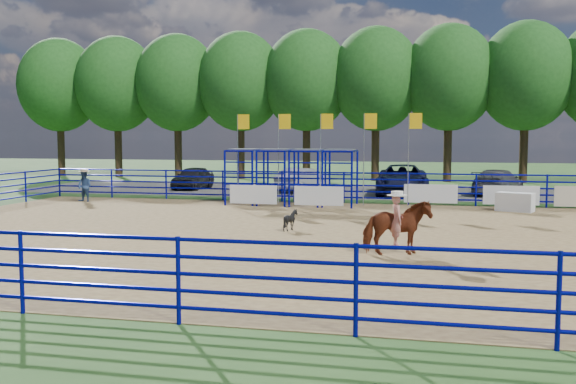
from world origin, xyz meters
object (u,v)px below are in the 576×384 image
object	(u,v)px
announcer_table	(515,202)
spectator_cowboy	(85,185)
calf	(291,220)
car_c	(402,180)
horse_and_rider	(397,223)
car_d	(498,182)
car_b	(303,180)
car_a	(193,178)

from	to	relation	value
announcer_table	spectator_cowboy	size ratio (longest dim) A/B	0.96
calf	car_c	distance (m)	14.62
horse_and_rider	car_c	xyz separation A→B (m)	(-0.76, 18.00, -0.04)
horse_and_rider	spectator_cowboy	world-z (taller)	horse_and_rider
calf	car_d	distance (m)	17.39
announcer_table	calf	xyz separation A→B (m)	(-7.99, -7.44, -0.04)
car_b	spectator_cowboy	bearing A→B (deg)	58.80
calf	car_b	bearing A→B (deg)	-17.81
horse_and_rider	calf	xyz separation A→B (m)	(-3.73, 3.69, -0.49)
horse_and_rider	spectator_cowboy	size ratio (longest dim) A/B	1.54
car_a	car_d	bearing A→B (deg)	0.09
horse_and_rider	spectator_cowboy	xyz separation A→B (m)	(-15.47, 10.66, -0.06)
calf	spectator_cowboy	distance (m)	13.66
car_a	horse_and_rider	bearing A→B (deg)	-55.31
car_a	car_c	xyz separation A→B (m)	(12.47, -1.09, 0.14)
horse_and_rider	car_c	distance (m)	18.01
car_d	calf	bearing A→B (deg)	81.03
car_a	car_d	size ratio (longest dim) A/B	0.83
announcer_table	horse_and_rider	xyz separation A→B (m)	(-4.26, -11.13, 0.45)
car_c	calf	bearing A→B (deg)	-104.34
announcer_table	calf	world-z (taller)	announcer_table
horse_and_rider	calf	size ratio (longest dim) A/B	3.37
announcer_table	calf	size ratio (longest dim) A/B	2.09
horse_and_rider	car_a	size ratio (longest dim) A/B	0.60
car_a	car_b	bearing A→B (deg)	-4.29
car_b	car_d	world-z (taller)	car_d
horse_and_rider	spectator_cowboy	bearing A→B (deg)	145.44
car_b	car_d	bearing A→B (deg)	-159.34
car_a	car_b	xyz separation A→B (m)	(6.84, -0.51, -0.00)
horse_and_rider	car_c	bearing A→B (deg)	92.41
calf	spectator_cowboy	xyz separation A→B (m)	(-11.75, 6.97, 0.43)
horse_and_rider	car_a	distance (m)	23.22
car_c	car_d	xyz separation A→B (m)	(5.04, 1.13, -0.12)
announcer_table	car_d	xyz separation A→B (m)	(0.02, 7.99, 0.28)
car_b	car_c	size ratio (longest dim) A/B	0.70
horse_and_rider	car_b	world-z (taller)	horse_and_rider
horse_and_rider	announcer_table	bearing A→B (deg)	69.05
announcer_table	spectator_cowboy	world-z (taller)	spectator_cowboy
car_b	announcer_table	bearing A→B (deg)	162.78
spectator_cowboy	car_a	bearing A→B (deg)	75.06
announcer_table	horse_and_rider	bearing A→B (deg)	-110.95
calf	car_c	xyz separation A→B (m)	(2.97, 14.31, 0.45)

